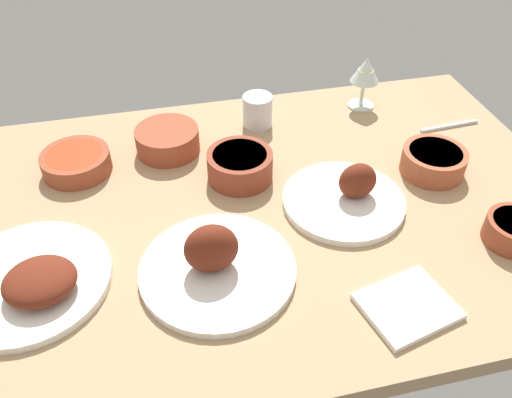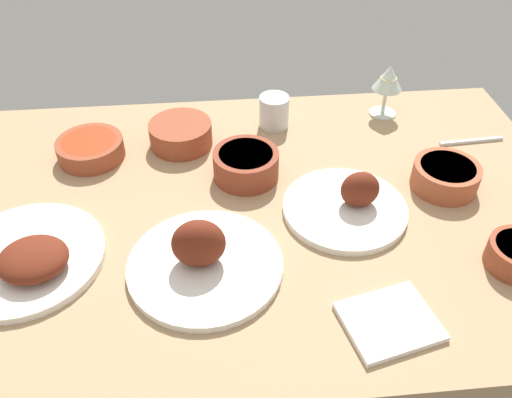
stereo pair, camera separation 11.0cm
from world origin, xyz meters
TOP-DOWN VIEW (x-y plane):
  - dining_table at (0.00, 0.00)cm, footprint 140.00×90.00cm
  - plate_center_main at (44.06, 12.78)cm, footprint 29.86×29.86cm
  - plate_near_viewer at (-19.14, 3.34)cm, footprint 26.06×26.06cm
  - plate_far_side at (11.43, 16.52)cm, footprint 29.15×29.15cm
  - bowl_soup at (-42.10, -2.69)cm, footprint 14.44×14.44cm
  - bowl_sauce at (37.30, -21.32)cm, footprint 15.57×15.57cm
  - bowl_onions at (1.27, -10.53)cm, footprint 14.76×14.76cm
  - bowl_pasta at (16.07, -24.73)cm, footprint 15.18×15.18cm
  - wine_glass at (-37.15, -33.85)cm, footprint 7.60×7.60cm
  - water_tumbler at (-7.55, -31.04)cm, footprint 7.60×7.60cm
  - folded_napkin at (-19.67, 32.17)cm, footprint 17.81×15.91cm
  - fork_loose at (-55.47, -18.67)cm, footprint 16.44×1.95cm

SIDE VIEW (x-z plane):
  - dining_table at x=0.00cm, z-range 0.00..4.00cm
  - fork_loose at x=-55.47cm, z-range 4.00..4.80cm
  - folded_napkin at x=-19.67cm, z-range 4.00..5.20cm
  - plate_center_main at x=44.06cm, z-range 2.63..9.22cm
  - plate_near_viewer at x=-19.14cm, z-range 1.27..10.72cm
  - bowl_sauce at x=37.30cm, z-range 4.23..8.94cm
  - plate_far_side at x=11.43cm, z-range 1.04..12.23cm
  - bowl_soup at x=-42.10cm, z-range 4.25..9.94cm
  - bowl_pasta at x=16.07cm, z-range 4.25..10.15cm
  - bowl_onions at x=1.27cm, z-range 4.26..10.72cm
  - water_tumbler at x=-7.55cm, z-range 4.00..12.24cm
  - wine_glass at x=-37.15cm, z-range 6.93..20.93cm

